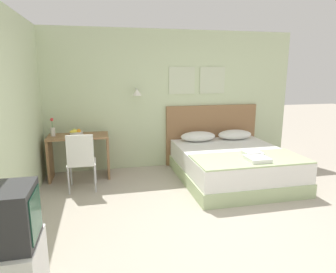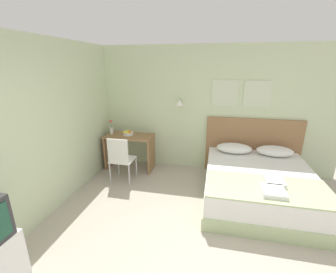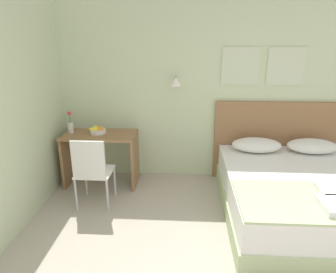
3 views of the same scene
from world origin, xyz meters
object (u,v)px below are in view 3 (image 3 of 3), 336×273
pillow_left (256,145)px  desk_chair (92,168)px  desk (101,150)px  pillow_right (312,146)px  flower_vase (71,125)px  bed (300,196)px  throw_blanket (326,202)px  folded_towel_near_foot (333,191)px  fruit_bowl (98,130)px  headboard (278,141)px

pillow_left → desk_chair: (-2.16, -0.71, -0.09)m
pillow_left → desk: (-2.23, -0.05, -0.11)m
pillow_left → pillow_right: same height
pillow_left → flower_vase: 2.66m
bed → pillow_right: 0.94m
throw_blanket → flower_vase: 3.34m
folded_towel_near_foot → desk: (-2.74, 1.18, -0.07)m
fruit_bowl → folded_towel_near_foot: bearing=-23.5°
desk → headboard: bearing=7.2°
desk_chair → flower_vase: bearing=125.5°
desk → fruit_bowl: fruit_bowl is taller
bed → desk: 2.73m
pillow_right → throw_blanket: pillow_right is taller
pillow_left → folded_towel_near_foot: bearing=-67.6°
headboard → fruit_bowl: headboard is taller
desk → fruit_bowl: bearing=140.6°
pillow_right → flower_vase: (-3.42, -0.03, 0.25)m
headboard → folded_towel_near_foot: headboard is taller
pillow_right → flower_vase: 3.43m
folded_towel_near_foot → fruit_bowl: bearing=156.5°
desk → flower_vase: flower_vase is taller
pillow_left → throw_blanket: pillow_left is taller
throw_blanket → folded_towel_near_foot: (0.12, 0.14, 0.04)m
desk → throw_blanket: bearing=-26.7°
bed → fruit_bowl: fruit_bowl is taller
pillow_right → fruit_bowl: (-3.03, -0.02, 0.18)m
throw_blanket → desk: (-2.62, 1.32, -0.03)m
pillow_left → desk_chair: 2.28m
throw_blanket → flower_vase: size_ratio=5.49×
headboard → desk_chair: size_ratio=2.04×
headboard → pillow_right: (0.38, -0.28, 0.04)m
flower_vase → pillow_right: bearing=0.4°
pillow_left → desk_chair: bearing=-161.8°
headboard → folded_towel_near_foot: size_ratio=6.74×
pillow_right → flower_vase: flower_vase is taller
headboard → throw_blanket: 1.65m
throw_blanket → flower_vase: flower_vase is taller
headboard → desk_chair: headboard is taller
pillow_left → folded_towel_near_foot: (0.50, -1.22, -0.04)m
fruit_bowl → bed: bearing=-15.8°
headboard → folded_towel_near_foot: (0.12, -1.51, -0.00)m
throw_blanket → folded_towel_near_foot: size_ratio=6.12×
throw_blanket → fruit_bowl: 2.98m
throw_blanket → folded_towel_near_foot: folded_towel_near_foot is taller
headboard → bed: bearing=-90.0°
fruit_bowl → desk: bearing=-39.4°
pillow_left → headboard: bearing=36.4°
bed → desk_chair: (-2.55, 0.06, 0.28)m
pillow_left → desk: size_ratio=0.67×
headboard → throw_blanket: (-0.00, -1.65, -0.04)m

